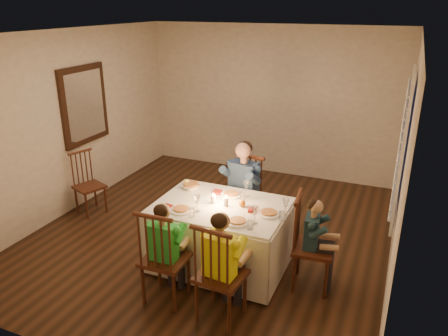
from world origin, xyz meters
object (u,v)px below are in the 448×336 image
at_px(child_green, 167,298).
at_px(chair_adult, 242,233).
at_px(chair_near_left, 167,298).
at_px(chair_extra, 93,212).
at_px(chair_near_right, 221,316).
at_px(serving_bowl, 191,186).
at_px(dining_table, 221,223).
at_px(chair_end, 310,285).
at_px(child_yellow, 221,316).
at_px(child_teal, 310,285).
at_px(adult, 242,233).

bearing_deg(child_green, chair_adult, -100.14).
relative_size(chair_near_left, chair_extra, 1.15).
height_order(chair_near_right, chair_extra, chair_near_right).
bearing_deg(chair_near_left, serving_bowl, -78.90).
bearing_deg(dining_table, serving_bowl, 151.85).
bearing_deg(chair_end, child_green, 115.21).
relative_size(chair_end, serving_bowl, 4.46).
height_order(dining_table, chair_near_left, dining_table).
height_order(chair_extra, child_yellow, child_yellow).
bearing_deg(dining_table, child_teal, 0.48).
relative_size(dining_table, chair_extra, 1.62).
distance_m(chair_near_right, child_green, 0.64).
height_order(chair_adult, chair_end, same).
relative_size(chair_near_right, serving_bowl, 4.46).
height_order(chair_adult, child_green, child_green).
bearing_deg(chair_adult, chair_extra, -163.06).
relative_size(chair_extra, child_green, 0.84).
distance_m(child_green, child_yellow, 0.64).
height_order(dining_table, child_yellow, dining_table).
bearing_deg(child_teal, child_green, 115.21).
height_order(child_green, serving_bowl, serving_bowl).
distance_m(adult, serving_bowl, 1.08).
distance_m(chair_end, child_teal, 0.00).
relative_size(chair_near_right, child_yellow, 0.93).
height_order(chair_near_left, child_green, child_green).
distance_m(chair_near_left, child_yellow, 0.64).
relative_size(dining_table, chair_near_left, 1.41).
xyz_separation_m(chair_near_left, child_yellow, (0.64, -0.04, 0.00)).
bearing_deg(chair_near_right, chair_extra, -21.66).
xyz_separation_m(chair_adult, child_teal, (1.11, -0.79, 0.00)).
bearing_deg(serving_bowl, chair_adult, 46.88).
bearing_deg(adult, chair_near_right, -66.37).
height_order(chair_end, child_yellow, child_yellow).
distance_m(chair_near_left, child_teal, 1.57).
bearing_deg(chair_near_right, serving_bowl, -46.55).
bearing_deg(chair_adult, child_green, -88.60).
relative_size(child_yellow, serving_bowl, 4.81).
height_order(chair_end, serving_bowl, serving_bowl).
relative_size(adult, child_teal, 1.24).
bearing_deg(chair_end, chair_extra, 75.66).
relative_size(adult, child_green, 1.17).
bearing_deg(dining_table, chair_extra, 167.52).
distance_m(dining_table, adult, 0.97).
relative_size(chair_adult, chair_end, 1.00).
height_order(chair_near_left, serving_bowl, serving_bowl).
bearing_deg(serving_bowl, chair_extra, 172.57).
bearing_deg(chair_near_right, child_yellow, -0.00).
bearing_deg(chair_extra, adult, -61.77).
height_order(chair_extra, child_green, child_green).
height_order(chair_end, adult, adult).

